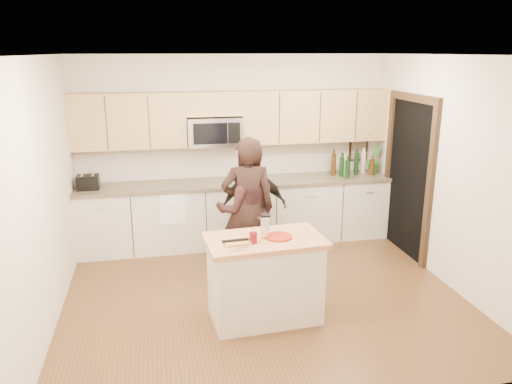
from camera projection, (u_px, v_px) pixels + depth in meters
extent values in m
plane|color=brown|center=(263.00, 294.00, 5.82)|extent=(4.50, 4.50, 0.00)
cube|color=beige|center=(234.00, 149.00, 7.34)|extent=(4.50, 0.02, 2.70)
cube|color=beige|center=(324.00, 252.00, 3.57)|extent=(4.50, 0.02, 2.70)
cube|color=beige|center=(45.00, 194.00, 5.01)|extent=(0.02, 4.00, 2.70)
cube|color=beige|center=(449.00, 173.00, 5.89)|extent=(0.02, 4.00, 2.70)
cube|color=white|center=(264.00, 55.00, 5.09)|extent=(4.50, 4.00, 0.02)
cube|color=beige|center=(238.00, 213.00, 7.29)|extent=(4.50, 0.62, 0.90)
cube|color=brown|center=(238.00, 182.00, 7.15)|extent=(4.50, 0.66, 0.04)
cube|color=tan|center=(128.00, 121.00, 6.76)|extent=(1.55, 0.33, 0.75)
cube|color=tan|center=(314.00, 116.00, 7.28)|extent=(2.17, 0.33, 0.75)
cube|color=tan|center=(213.00, 103.00, 6.93)|extent=(0.78, 0.33, 0.33)
cube|color=silver|center=(214.00, 131.00, 7.01)|extent=(0.76, 0.40, 0.40)
cube|color=black|center=(210.00, 134.00, 6.80)|extent=(0.47, 0.01, 0.29)
cube|color=black|center=(234.00, 133.00, 6.86)|extent=(0.17, 0.01, 0.29)
cube|color=black|center=(409.00, 179.00, 6.82)|extent=(0.02, 1.05, 2.10)
cube|color=#2F2112|center=(430.00, 190.00, 6.28)|extent=(0.06, 0.10, 2.10)
cube|color=#2F2112|center=(388.00, 170.00, 7.36)|extent=(0.06, 0.10, 2.10)
cube|color=#2F2112|center=(414.00, 98.00, 6.52)|extent=(0.06, 1.25, 0.10)
cube|color=black|center=(358.00, 149.00, 7.72)|extent=(0.30, 0.03, 0.38)
cube|color=tan|center=(359.00, 149.00, 7.71)|extent=(0.24, 0.00, 0.32)
cube|color=white|center=(173.00, 207.00, 6.74)|extent=(0.34, 0.01, 0.48)
cube|color=white|center=(171.00, 185.00, 6.95)|extent=(0.34, 0.60, 0.01)
cube|color=beige|center=(265.00, 281.00, 5.21)|extent=(1.14, 0.71, 0.85)
cube|color=tan|center=(265.00, 240.00, 5.09)|extent=(1.24, 0.77, 0.05)
cylinder|color=maroon|center=(279.00, 237.00, 5.10)|extent=(0.28, 0.28, 0.02)
cube|color=silver|center=(265.00, 227.00, 5.05)|extent=(0.08, 0.06, 0.21)
cube|color=black|center=(265.00, 216.00, 5.02)|extent=(0.10, 0.06, 0.02)
cylinder|color=maroon|center=(253.00, 238.00, 4.94)|extent=(0.08, 0.08, 0.11)
cube|color=tan|center=(237.00, 242.00, 4.95)|extent=(0.27, 0.20, 0.02)
cube|color=black|center=(235.00, 240.00, 4.95)|extent=(0.27, 0.05, 0.02)
cube|color=silver|center=(239.00, 248.00, 4.76)|extent=(0.18, 0.03, 0.01)
cube|color=black|center=(88.00, 182.00, 6.71)|extent=(0.29, 0.22, 0.19)
cube|color=silver|center=(82.00, 175.00, 6.67)|extent=(0.03, 0.16, 0.00)
cube|color=silver|center=(93.00, 175.00, 6.70)|extent=(0.03, 0.16, 0.00)
cylinder|color=black|center=(342.00, 165.00, 7.39)|extent=(0.08, 0.08, 0.35)
cylinder|color=#3C220A|center=(334.00, 163.00, 7.43)|extent=(0.07, 0.07, 0.39)
cylinder|color=#BBB693|center=(345.00, 164.00, 7.39)|extent=(0.07, 0.07, 0.35)
cylinder|color=black|center=(356.00, 162.00, 7.47)|extent=(0.07, 0.07, 0.39)
cylinder|color=#3C220A|center=(372.00, 165.00, 7.46)|extent=(0.07, 0.07, 0.30)
cylinder|color=#BBB693|center=(363.00, 160.00, 7.58)|extent=(0.08, 0.08, 0.39)
cylinder|color=black|center=(348.00, 167.00, 7.26)|extent=(0.08, 0.08, 0.33)
imported|color=#34762F|center=(374.00, 159.00, 7.54)|extent=(0.30, 0.31, 0.44)
imported|color=black|center=(248.00, 208.00, 6.08)|extent=(0.69, 0.49, 1.77)
imported|color=black|center=(247.00, 211.00, 6.24)|extent=(0.82, 0.66, 1.62)
imported|color=black|center=(254.00, 207.00, 6.62)|extent=(0.89, 0.40, 1.48)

